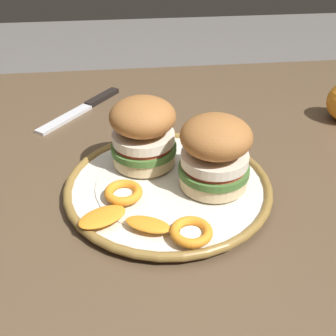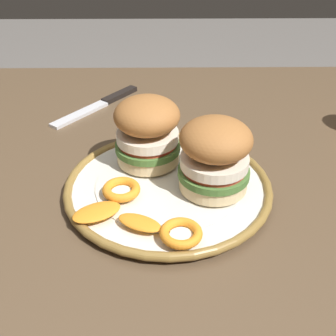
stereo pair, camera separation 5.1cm
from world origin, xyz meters
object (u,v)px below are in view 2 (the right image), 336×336
at_px(dinner_plate, 168,186).
at_px(table_knife, 103,103).
at_px(dining_table, 149,254).
at_px(sandwich_half_right, 215,155).
at_px(sandwich_half_left, 149,130).

height_order(dinner_plate, table_knife, dinner_plate).
height_order(dining_table, sandwich_half_right, sandwich_half_right).
distance_m(dining_table, table_knife, 0.35).
bearing_deg(dining_table, sandwich_half_left, -91.67).
relative_size(sandwich_half_left, sandwich_half_right, 1.02).
distance_m(sandwich_half_left, table_knife, 0.26).
bearing_deg(dining_table, dinner_plate, -130.86).
relative_size(dining_table, sandwich_half_right, 9.26).
bearing_deg(table_knife, sandwich_half_right, 121.93).
distance_m(dinner_plate, table_knife, 0.32).
distance_m(dining_table, sandwich_half_right, 0.18).
bearing_deg(dining_table, table_knife, -73.17).
xyz_separation_m(sandwich_half_right, table_knife, (0.19, -0.30, -0.07)).
distance_m(sandwich_half_left, sandwich_half_right, 0.11).
bearing_deg(dining_table, sandwich_half_right, -166.42).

